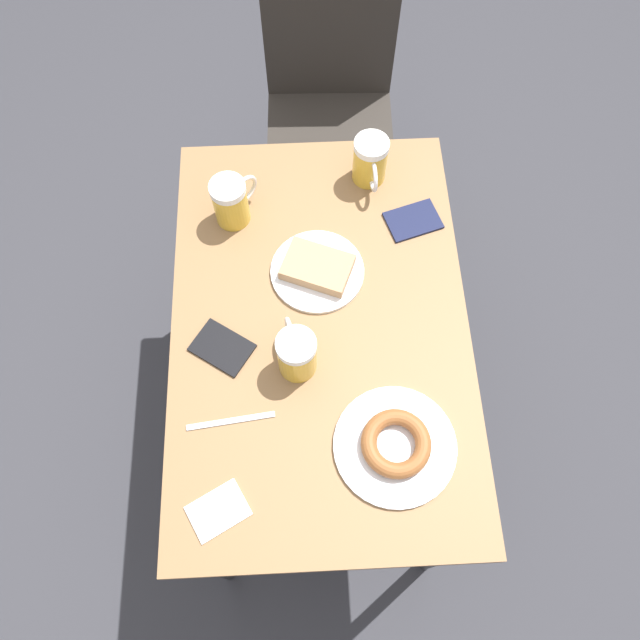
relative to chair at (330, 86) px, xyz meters
name	(u,v)px	position (x,y,z in m)	size (l,w,h in m)	color
ground_plane	(320,416)	(-0.07, -0.90, -0.55)	(8.00, 8.00, 0.00)	#333338
table	(320,336)	(-0.07, -0.90, 0.12)	(0.67, 1.03, 0.75)	olive
chair	(330,86)	(0.00, 0.00, 0.00)	(0.41, 0.41, 0.93)	#2D2823
plate_with_cake	(317,269)	(-0.07, -0.76, 0.21)	(0.22, 0.22, 0.04)	silver
plate_with_donut	(395,445)	(0.07, -1.18, 0.21)	(0.25, 0.25, 0.04)	silver
beer_mug_left	(370,161)	(0.07, -0.50, 0.26)	(0.08, 0.13, 0.13)	gold
beer_mug_center	(296,353)	(-0.13, -0.99, 0.26)	(0.08, 0.13, 0.13)	gold
beer_mug_right	(231,201)	(-0.27, -0.60, 0.26)	(0.11, 0.11, 0.13)	gold
napkin_folded	(218,511)	(-0.29, -1.29, 0.20)	(0.14, 0.12, 0.00)	white
fork	(231,421)	(-0.27, -1.11, 0.20)	(0.19, 0.03, 0.00)	silver
passport_near_edge	(222,348)	(-0.29, -0.94, 0.20)	(0.15, 0.14, 0.01)	black
passport_far_edge	(413,220)	(0.16, -0.64, 0.20)	(0.15, 0.12, 0.01)	#141938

